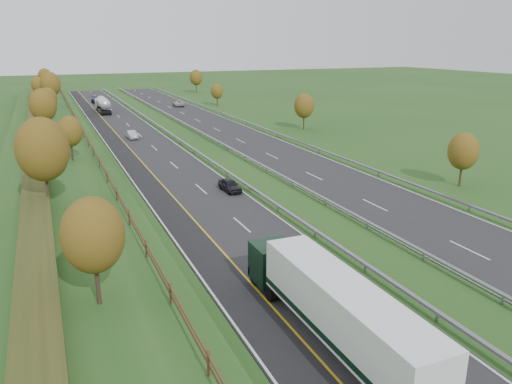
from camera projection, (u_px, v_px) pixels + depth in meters
ground at (205, 149)px, 74.23m from camera, size 400.00×400.00×0.00m
near_carriageway at (145, 147)px, 75.62m from camera, size 10.50×200.00×0.04m
far_carriageway at (245, 139)px, 81.82m from camera, size 10.50×200.00×0.04m
hard_shoulder at (119, 149)px, 74.21m from camera, size 3.00×200.00×0.04m
lane_markings at (186, 144)px, 77.91m from camera, size 26.75×200.00×0.01m
embankment_left at (52, 148)px, 70.45m from camera, size 12.00×200.00×2.00m
hedge_left at (35, 138)px, 69.25m from camera, size 2.20×180.00×1.10m
fence_left at (84, 134)px, 71.28m from camera, size 0.12×189.06×1.20m
median_barrier_near at (181, 141)px, 77.59m from camera, size 0.32×200.00×0.71m
median_barrier_far at (212, 138)px, 79.51m from camera, size 0.32×200.00×0.71m
outer_barrier_far at (277, 133)px, 83.83m from camera, size 0.32×200.00×0.71m
trees_left at (51, 113)px, 66.07m from camera, size 6.64×164.30×7.66m
trees_far at (252, 94)px, 111.33m from camera, size 8.45×118.60×7.12m
box_lorry at (332, 306)px, 25.55m from camera, size 2.58×16.28×4.06m
road_tanker at (103, 104)px, 112.71m from camera, size 2.40×11.22×3.46m
car_dark_near at (230, 185)px, 53.17m from camera, size 1.73×3.90×1.30m
car_silver_mid at (132, 135)px, 82.28m from camera, size 1.62×4.03×1.30m
car_small_far at (97, 100)px, 129.39m from camera, size 2.96×5.88×1.64m
car_oncoming at (178, 103)px, 123.90m from camera, size 2.79×5.30×1.42m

